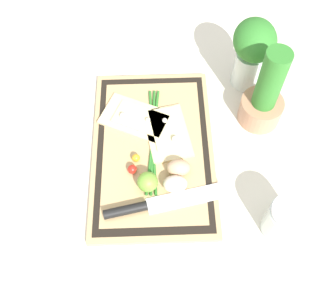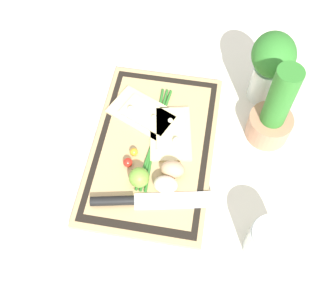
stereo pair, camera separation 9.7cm
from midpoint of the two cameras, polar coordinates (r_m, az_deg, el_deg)
The scene contains 14 objects.
ground_plane at distance 1.00m, azimuth 0.61°, elevation -0.99°, with size 6.00×6.00×0.00m, color silver.
cutting_board at distance 0.99m, azimuth 0.62°, elevation -0.72°, with size 0.47×0.30×0.02m.
pizza_slice_near at distance 1.03m, azimuth -0.84°, elevation 4.22°, with size 0.17×0.20×0.02m.
pizza_slice_far at distance 1.00m, azimuth 3.15°, elevation 1.50°, with size 0.18×0.13×0.02m.
knife at distance 0.91m, azimuth -2.19°, elevation -8.51°, with size 0.09×0.29×0.02m.
egg_brown at distance 0.93m, azimuth 3.65°, elevation -3.92°, with size 0.04×0.06×0.04m, color tan.
egg_pink at distance 0.91m, azimuth 2.69°, elevation -6.16°, with size 0.04×0.06×0.04m, color beige.
lime at distance 0.92m, azimuth -1.22°, elevation -5.15°, with size 0.05×0.05×0.05m, color #70A838.
cherry_tomato_red at distance 0.95m, azimuth -2.98°, elevation -2.95°, with size 0.02×0.02×0.02m, color red.
cherry_tomato_yellow at distance 0.96m, azimuth -2.14°, elevation -1.42°, with size 0.02×0.02×0.02m, color gold.
scallion_bunch at distance 0.99m, azimuth 1.04°, elevation 0.78°, with size 0.30×0.04×0.01m.
herb_pot at distance 1.00m, azimuth 17.75°, elevation 3.80°, with size 0.11×0.11×0.25m.
sauce_jar at distance 0.90m, azimuth 17.22°, elevation -13.77°, with size 0.09×0.09×0.11m.
herb_glass at distance 1.04m, azimuth 17.31°, elevation 10.79°, with size 0.12×0.11×0.21m.
Camera 2 is at (0.48, 0.12, 0.88)m, focal length 42.00 mm.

